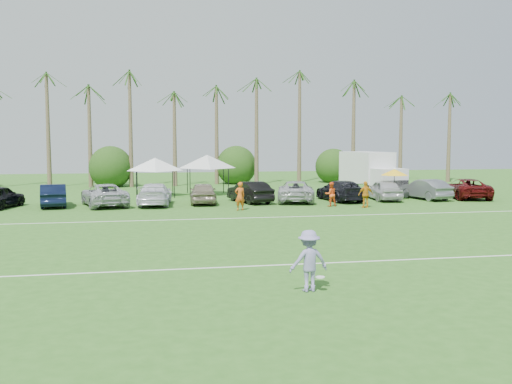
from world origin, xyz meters
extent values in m
plane|color=#2F641E|center=(0.00, 0.00, 0.00)|extent=(120.00, 120.00, 0.00)
cube|color=white|center=(0.00, 2.00, 0.01)|extent=(80.00, 0.10, 0.01)
cube|color=white|center=(0.00, 14.00, 0.01)|extent=(80.00, 0.10, 0.01)
cone|color=brown|center=(-12.00, 38.00, 5.00)|extent=(0.44, 0.44, 10.00)
cone|color=brown|center=(-8.00, 38.00, 5.50)|extent=(0.44, 0.44, 11.00)
cone|color=brown|center=(-4.00, 38.00, 4.00)|extent=(0.44, 0.44, 8.00)
cone|color=brown|center=(0.00, 38.00, 4.50)|extent=(0.44, 0.44, 9.00)
cone|color=brown|center=(4.00, 38.00, 5.00)|extent=(0.44, 0.44, 10.00)
cone|color=brown|center=(8.00, 38.00, 5.50)|extent=(0.44, 0.44, 11.00)
cone|color=brown|center=(13.00, 38.00, 4.00)|extent=(0.44, 0.44, 8.00)
cone|color=brown|center=(18.00, 38.00, 4.50)|extent=(0.44, 0.44, 9.00)
cone|color=brown|center=(23.00, 38.00, 5.00)|extent=(0.44, 0.44, 10.00)
cone|color=brown|center=(27.00, 38.00, 5.50)|extent=(0.44, 0.44, 11.00)
cylinder|color=brown|center=(-6.00, 39.00, 0.70)|extent=(0.30, 0.30, 1.40)
sphere|color=#1C3F11|center=(-6.00, 39.00, 1.80)|extent=(4.00, 4.00, 4.00)
cylinder|color=brown|center=(6.00, 39.00, 0.70)|extent=(0.30, 0.30, 1.40)
sphere|color=#1C3F11|center=(6.00, 39.00, 1.80)|extent=(4.00, 4.00, 4.00)
cylinder|color=brown|center=(16.00, 39.00, 0.70)|extent=(0.30, 0.30, 1.40)
sphere|color=#1C3F11|center=(16.00, 39.00, 1.80)|extent=(4.00, 4.00, 4.00)
imported|color=#D45817|center=(2.90, 17.50, 0.88)|extent=(0.71, 0.53, 1.75)
imported|color=#F5551B|center=(9.05, 18.47, 0.79)|extent=(0.78, 0.62, 1.59)
imported|color=orange|center=(11.00, 17.33, 0.85)|extent=(1.02, 0.47, 1.70)
cube|color=white|center=(15.07, 27.45, 2.08)|extent=(3.31, 5.03, 2.53)
cube|color=white|center=(15.64, 24.25, 1.06)|extent=(2.61, 2.20, 2.13)
cube|color=black|center=(15.77, 23.50, 0.76)|extent=(2.35, 0.71, 1.01)
cube|color=#E5590C|center=(16.33, 27.67, 1.62)|extent=(0.30, 1.60, 0.91)
cylinder|color=black|center=(14.61, 24.27, 0.46)|extent=(0.46, 0.95, 0.91)
cylinder|color=black|center=(16.60, 24.63, 0.46)|extent=(0.46, 0.95, 0.91)
cylinder|color=black|center=(13.86, 28.47, 0.46)|extent=(0.46, 0.95, 0.91)
cylinder|color=black|center=(15.86, 28.82, 0.46)|extent=(0.46, 0.95, 0.91)
cylinder|color=black|center=(-3.46, 25.92, 0.99)|extent=(0.06, 0.06, 1.98)
cylinder|color=black|center=(-0.70, 25.92, 0.99)|extent=(0.06, 0.06, 1.98)
cylinder|color=black|center=(-3.46, 28.68, 0.99)|extent=(0.06, 0.06, 1.98)
cylinder|color=black|center=(-0.70, 28.68, 0.99)|extent=(0.06, 0.06, 1.98)
pyramid|color=white|center=(-2.08, 27.30, 2.96)|extent=(4.27, 4.27, 0.99)
cylinder|color=black|center=(0.52, 26.51, 1.05)|extent=(0.06, 0.06, 2.10)
cylinder|color=black|center=(3.47, 26.51, 1.05)|extent=(0.06, 0.06, 2.10)
cylinder|color=black|center=(0.52, 29.46, 1.05)|extent=(0.06, 0.06, 2.10)
cylinder|color=black|center=(3.47, 29.46, 1.05)|extent=(0.06, 0.06, 2.10)
pyramid|color=silver|center=(1.99, 27.99, 3.15)|extent=(4.54, 4.54, 1.05)
cylinder|color=black|center=(14.86, 21.58, 1.00)|extent=(0.05, 0.05, 2.00)
cone|color=yellow|center=(14.86, 21.58, 2.00)|extent=(2.00, 2.00, 0.46)
imported|color=#8882B8|center=(1.82, -1.47, 0.88)|extent=(1.21, 0.78, 1.76)
cylinder|color=white|center=(2.12, -1.58, 0.42)|extent=(0.27, 0.27, 0.03)
imported|color=black|center=(-8.70, 21.79, 0.73)|extent=(2.22, 4.64, 1.47)
imported|color=#B0B2B7|center=(-5.45, 21.42, 0.73)|extent=(3.63, 5.71, 1.47)
imported|color=white|center=(-2.21, 21.34, 0.73)|extent=(2.51, 5.22, 1.47)
imported|color=gray|center=(1.04, 21.66, 0.73)|extent=(2.02, 4.41, 1.47)
imported|color=black|center=(4.28, 21.73, 0.73)|extent=(2.74, 4.71, 1.47)
imported|color=#B1B3B6|center=(7.52, 21.62, 0.73)|extent=(3.64, 5.71, 1.47)
imported|color=black|center=(10.77, 21.55, 0.73)|extent=(2.51, 5.22, 1.47)
imported|color=#BBBBBC|center=(14.01, 21.48, 0.73)|extent=(2.08, 4.43, 1.47)
imported|color=slate|center=(17.26, 21.48, 0.73)|extent=(2.31, 4.65, 1.47)
imported|color=#540D0D|center=(20.50, 21.54, 0.73)|extent=(3.40, 5.65, 1.47)
camera|label=1|loc=(-2.65, -16.85, 4.30)|focal=40.00mm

